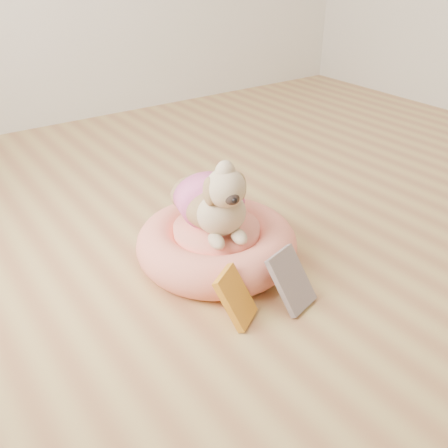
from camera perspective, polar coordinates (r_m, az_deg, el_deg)
floor at (r=2.21m, az=14.66°, el=-1.73°), size 4.50×4.50×0.00m
pet_bed at (r=1.97m, az=-0.84°, el=-2.27°), size 0.63×0.63×0.16m
dog at (r=1.84m, az=-1.27°, el=4.12°), size 0.39×0.49×0.32m
book_yellow at (r=1.67m, az=1.35°, el=-8.39°), size 0.17×0.17×0.18m
book_white at (r=1.75m, az=7.71°, el=-6.39°), size 0.17×0.17×0.19m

